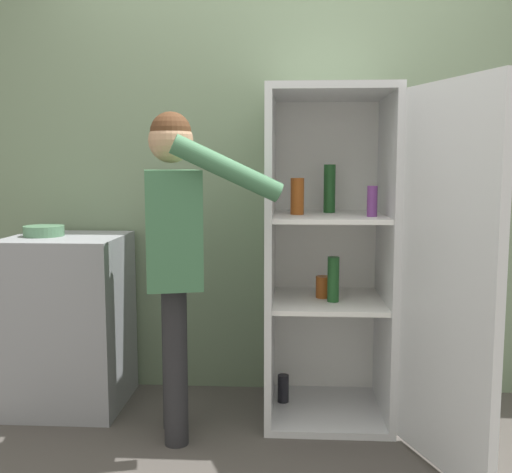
# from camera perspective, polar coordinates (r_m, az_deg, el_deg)

# --- Properties ---
(ground_plane) EXTENTS (12.00, 12.00, 0.00)m
(ground_plane) POSITION_cam_1_polar(r_m,az_deg,el_deg) (2.77, 1.34, -21.27)
(ground_plane) COLOR #4C4742
(wall_back) EXTENTS (7.00, 0.06, 2.55)m
(wall_back) POSITION_cam_1_polar(r_m,az_deg,el_deg) (3.42, 2.01, 6.35)
(wall_back) COLOR gray
(wall_back) RESTS_ON ground_plane
(refrigerator) EXTENTS (0.90, 1.22, 1.68)m
(refrigerator) POSITION_cam_1_polar(r_m,az_deg,el_deg) (3.02, 8.91, -2.12)
(refrigerator) COLOR silver
(refrigerator) RESTS_ON ground_plane
(person) EXTENTS (0.70, 0.57, 1.55)m
(person) POSITION_cam_1_polar(r_m,az_deg,el_deg) (2.82, -7.78, -0.07)
(person) COLOR #262628
(person) RESTS_ON ground_plane
(counter) EXTENTS (0.59, 0.57, 0.93)m
(counter) POSITION_cam_1_polar(r_m,az_deg,el_deg) (3.42, -17.37, -7.73)
(counter) COLOR gray
(counter) RESTS_ON ground_plane
(bowl) EXTENTS (0.21, 0.21, 0.06)m
(bowl) POSITION_cam_1_polar(r_m,az_deg,el_deg) (3.38, -19.55, 0.50)
(bowl) COLOR #517F5B
(bowl) RESTS_ON counter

